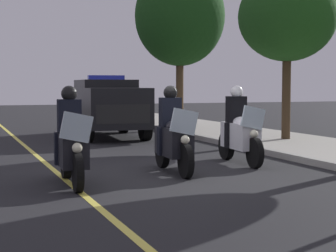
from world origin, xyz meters
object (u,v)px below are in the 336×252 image
tree_far_back (287,17)px  police_suv (107,105)px  police_motorcycle_lead_left (71,145)px  police_motorcycle_lead_right (173,137)px  police_motorcycle_trailing (240,132)px  tree_behind_suv (180,16)px

tree_far_back → police_suv: bearing=-127.8°
police_motorcycle_lead_left → tree_far_back: (-5.12, 7.55, 3.06)m
police_motorcycle_lead_right → tree_far_back: 7.63m
police_motorcycle_trailing → police_suv: 7.46m
police_motorcycle_lead_left → police_motorcycle_lead_right: 2.26m
tree_behind_suv → police_motorcycle_lead_left: bearing=-30.3°
police_suv → tree_behind_suv: (-2.32, 3.54, 3.33)m
police_suv → tree_far_back: bearing=52.2°
police_motorcycle_lead_left → tree_far_back: 9.62m
police_motorcycle_trailing → tree_behind_suv: 10.66m
police_suv → tree_behind_suv: bearing=123.2°
police_motorcycle_lead_right → police_suv: size_ratio=0.43×
tree_far_back → police_motorcycle_trailing: bearing=-43.4°
police_motorcycle_lead_right → tree_far_back: size_ratio=0.43×
police_motorcycle_lead_left → police_suv: bearing=161.6°
police_motorcycle_trailing → tree_behind_suv: size_ratio=0.34×
police_motorcycle_lead_left → police_suv: (-8.72, 2.90, 0.37)m
police_motorcycle_lead_left → police_motorcycle_trailing: 4.21m
police_motorcycle_lead_right → police_suv: (-8.05, 0.75, 0.37)m
police_motorcycle_lead_right → police_motorcycle_trailing: bearing=110.6°
tree_far_back → tree_behind_suv: tree_behind_suv is taller
police_motorcycle_trailing → tree_far_back: size_ratio=0.43×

